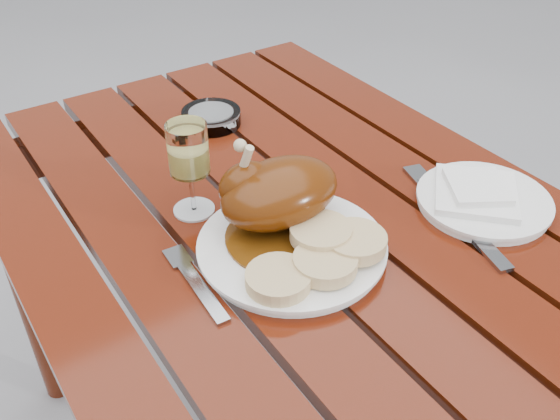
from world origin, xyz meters
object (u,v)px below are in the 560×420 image
object	(u,v)px
dinner_plate	(292,248)
table	(295,378)
wine_glass	(190,170)
ashtray	(211,117)
side_plate	(483,201)

from	to	relation	value
dinner_plate	table	bearing A→B (deg)	48.33
wine_glass	table	bearing A→B (deg)	-41.80
wine_glass	dinner_plate	bearing A→B (deg)	-67.53
table	wine_glass	xyz separation A→B (m)	(-0.12, 0.11, 0.45)
dinner_plate	ashtray	world-z (taller)	ashtray
side_plate	ashtray	size ratio (longest dim) A/B	1.86
table	side_plate	bearing A→B (deg)	-26.73
wine_glass	side_plate	xyz separation A→B (m)	(0.38, -0.24, -0.07)
table	ashtray	xyz separation A→B (m)	(0.04, 0.34, 0.39)
table	dinner_plate	distance (m)	0.39
table	wine_glass	size ratio (longest dim) A/B	7.98
table	dinner_plate	size ratio (longest dim) A/B	4.46
table	ashtray	distance (m)	0.52
table	side_plate	xyz separation A→B (m)	(0.26, -0.13, 0.38)
ashtray	side_plate	bearing A→B (deg)	-64.41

